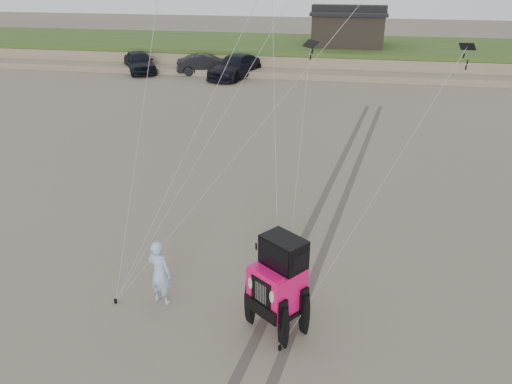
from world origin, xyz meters
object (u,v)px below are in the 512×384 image
at_px(truck_a, 139,62).
at_px(man, 160,272).
at_px(truck_b, 207,64).
at_px(cabin, 348,27).
at_px(jeep, 277,295).
at_px(truck_c, 235,67).

xyz_separation_m(truck_a, man, (12.58, -29.31, 0.05)).
bearing_deg(truck_b, cabin, -75.68).
height_order(cabin, truck_b, cabin).
xyz_separation_m(cabin, jeep, (-1.06, -36.40, -2.23)).
bearing_deg(truck_b, truck_c, -123.90).
xyz_separation_m(truck_c, man, (4.30, -28.78, 0.06)).
bearing_deg(jeep, truck_b, 145.70).
xyz_separation_m(cabin, truck_b, (-11.15, -6.21, -2.44)).
relative_size(truck_a, truck_b, 1.06).
bearing_deg(cabin, truck_a, -158.70).
bearing_deg(jeep, truck_a, 155.10).
relative_size(truck_b, man, 2.61).
distance_m(truck_b, truck_c, 2.74).
height_order(truck_a, jeep, jeep).
bearing_deg(man, jeep, -172.12).
bearing_deg(man, truck_a, -49.64).
relative_size(cabin, truck_a, 1.25).
relative_size(truck_b, truck_c, 0.81).
xyz_separation_m(truck_b, truck_c, (2.58, -0.90, 0.07)).
distance_m(jeep, man, 3.24).
bearing_deg(truck_a, jeep, -94.81).
distance_m(cabin, man, 36.20).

